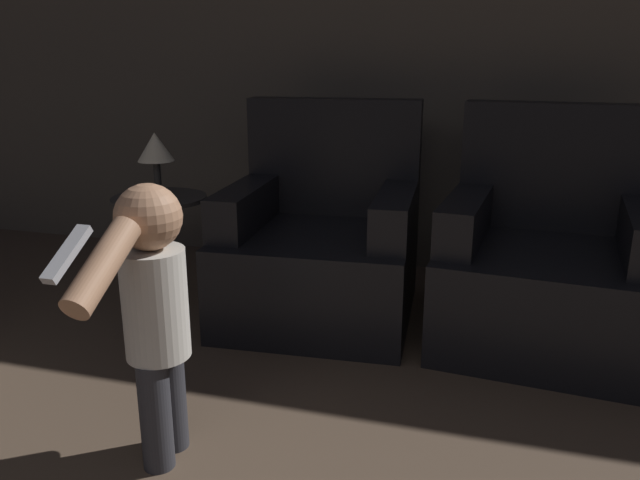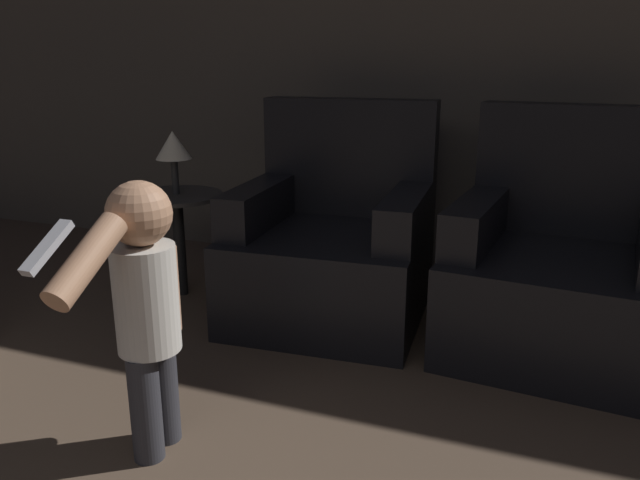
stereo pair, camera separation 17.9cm
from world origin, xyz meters
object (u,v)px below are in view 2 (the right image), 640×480
object	(u,v)px
armchair_left	(334,246)
armchair_right	(561,271)
person_toddler	(144,299)
lamp	(173,147)

from	to	relation	value
armchair_left	armchair_right	bearing A→B (deg)	-3.88
person_toddler	lamp	bearing A→B (deg)	25.09
armchair_right	lamp	size ratio (longest dim) A/B	3.19
armchair_right	lamp	world-z (taller)	armchair_right
armchair_left	person_toddler	size ratio (longest dim) A/B	1.16
person_toddler	lamp	size ratio (longest dim) A/B	2.75
armchair_left	armchair_right	xyz separation A→B (m)	(1.03, -0.00, 0.00)
armchair_left	armchair_right	world-z (taller)	same
armchair_left	lamp	world-z (taller)	armchair_left
armchair_left	person_toddler	xyz separation A→B (m)	(-0.15, -1.28, 0.18)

